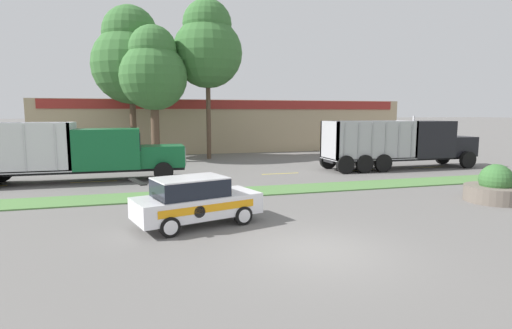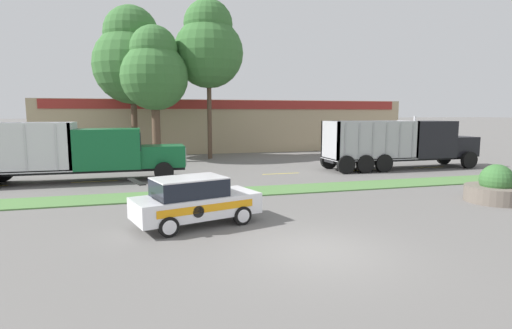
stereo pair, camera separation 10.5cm
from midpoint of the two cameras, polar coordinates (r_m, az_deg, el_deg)
The scene contains 15 objects.
ground_plane at distance 11.23m, azimuth 8.94°, elevation -12.10°, with size 600.00×600.00×0.00m, color slate.
grass_verge at distance 18.93m, azimuth -1.62°, elevation -3.90°, with size 120.00×2.19×0.06m, color #517F42.
centre_line_3 at distance 23.58m, azimuth -21.94°, elevation -2.27°, with size 2.40×0.14×0.01m, color yellow.
centre_line_4 at distance 23.57m, azimuth -8.79°, elevation -1.82°, with size 2.40×0.14×0.01m, color yellow.
centre_line_5 at distance 24.77m, azimuth 3.71°, elevation -1.31°, with size 2.40×0.14×0.01m, color yellow.
centre_line_6 at distance 27.02m, azimuth 14.60°, elevation -0.81°, with size 2.40×0.14×0.01m, color yellow.
centre_line_7 at distance 30.07m, azimuth 23.54°, elevation -0.37°, with size 2.40×0.14×0.01m, color yellow.
dump_truck_lead at distance 29.16m, azimuth 21.74°, elevation 2.73°, with size 10.92×2.68×3.55m.
dump_truck_mid at distance 23.62m, azimuth -23.42°, elevation 1.41°, with size 12.84×2.60×3.24m.
rally_car at distance 13.50m, azimuth -8.58°, elevation -5.09°, with size 4.46×2.84×1.66m.
stone_planter at distance 19.69m, azimuth 31.19°, elevation -2.97°, with size 2.43×2.43×1.60m.
store_building_backdrop at distance 43.16m, azimuth -4.61°, elevation 5.67°, with size 34.77×12.10×4.95m.
tree_behind_left at distance 34.47m, azimuth -17.21°, elevation 14.39°, with size 6.18×6.18×12.17m.
tree_behind_right at distance 31.54m, azimuth -14.22°, elevation 12.91°, with size 5.02×5.02×10.20m.
tree_behind_far_right at distance 33.40m, azimuth -6.71°, elevation 16.45°, with size 5.55×5.55×12.66m.
Camera 2 is at (-4.38, -9.64, 3.72)m, focal length 28.00 mm.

